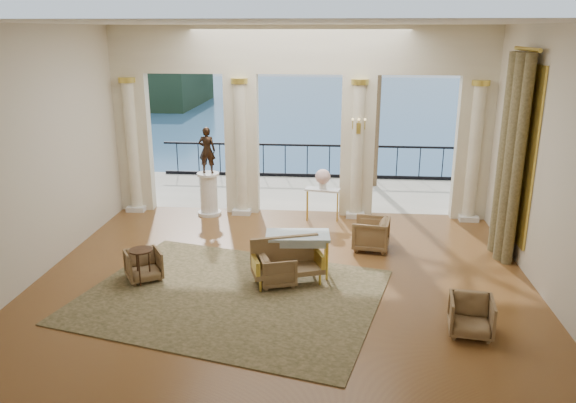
# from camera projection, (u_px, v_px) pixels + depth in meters

# --- Properties ---
(floor) EXTENTS (9.00, 9.00, 0.00)m
(floor) POSITION_uv_depth(u_px,v_px,m) (284.00, 277.00, 10.40)
(floor) COLOR #4B2413
(floor) RESTS_ON ground
(room_walls) EXTENTS (9.00, 9.00, 9.00)m
(room_walls) POSITION_uv_depth(u_px,v_px,m) (276.00, 134.00, 8.49)
(room_walls) COLOR beige
(room_walls) RESTS_ON ground
(arcade) EXTENTS (9.00, 0.56, 4.50)m
(arcade) POSITION_uv_depth(u_px,v_px,m) (299.00, 109.00, 13.28)
(arcade) COLOR beige
(arcade) RESTS_ON ground
(terrace) EXTENTS (10.00, 3.60, 0.10)m
(terrace) POSITION_uv_depth(u_px,v_px,m) (304.00, 193.00, 15.94)
(terrace) COLOR #B0A993
(terrace) RESTS_ON ground
(balustrade) EXTENTS (9.00, 0.06, 1.03)m
(balustrade) POSITION_uv_depth(u_px,v_px,m) (307.00, 164.00, 17.33)
(balustrade) COLOR black
(balustrade) RESTS_ON terrace
(palm_tree) EXTENTS (2.00, 2.00, 4.50)m
(palm_tree) POSITION_uv_depth(u_px,v_px,m) (380.00, 41.00, 15.31)
(palm_tree) COLOR #4C3823
(palm_tree) RESTS_ON terrace
(headland) EXTENTS (22.00, 18.00, 6.00)m
(headland) POSITION_uv_depth(u_px,v_px,m) (124.00, 83.00, 80.52)
(headland) COLOR black
(headland) RESTS_ON sea
(sea) EXTENTS (160.00, 160.00, 0.00)m
(sea) POSITION_uv_depth(u_px,v_px,m) (332.00, 117.00, 69.27)
(sea) COLOR #2E6387
(sea) RESTS_ON ground
(curtain) EXTENTS (0.33, 1.40, 4.09)m
(curtain) POSITION_uv_depth(u_px,v_px,m) (511.00, 158.00, 10.86)
(curtain) COLOR #4C4529
(curtain) RESTS_ON ground
(window_frame) EXTENTS (0.04, 1.60, 3.40)m
(window_frame) POSITION_uv_depth(u_px,v_px,m) (521.00, 154.00, 10.82)
(window_frame) COLOR gold
(window_frame) RESTS_ON room_walls
(wall_sconce) EXTENTS (0.30, 0.11, 0.33)m
(wall_sconce) POSITION_uv_depth(u_px,v_px,m) (359.00, 127.00, 12.96)
(wall_sconce) COLOR gold
(wall_sconce) RESTS_ON arcade
(rug) EXTENTS (5.69, 4.89, 0.02)m
(rug) POSITION_uv_depth(u_px,v_px,m) (232.00, 296.00, 9.66)
(rug) COLOR #31351C
(rug) RESTS_ON ground
(armchair_a) EXTENTS (0.80, 0.79, 0.62)m
(armchair_a) POSITION_uv_depth(u_px,v_px,m) (143.00, 264.00, 10.22)
(armchair_a) COLOR #493E22
(armchair_a) RESTS_ON ground
(armchair_b) EXTENTS (0.70, 0.67, 0.65)m
(armchair_b) POSITION_uv_depth(u_px,v_px,m) (471.00, 314.00, 8.38)
(armchair_b) COLOR #493E22
(armchair_b) RESTS_ON ground
(armchair_c) EXTENTS (0.77, 0.81, 0.73)m
(armchair_c) POSITION_uv_depth(u_px,v_px,m) (371.00, 232.00, 11.63)
(armchair_c) COLOR #493E22
(armchair_c) RESTS_ON ground
(armchair_d) EXTENTS (0.74, 0.76, 0.63)m
(armchair_d) POSITION_uv_depth(u_px,v_px,m) (277.00, 268.00, 10.02)
(armchair_d) COLOR #493E22
(armchair_d) RESTS_ON ground
(settee) EXTENTS (1.36, 0.92, 0.83)m
(settee) POSITION_uv_depth(u_px,v_px,m) (287.00, 261.00, 10.07)
(settee) COLOR #493E22
(settee) RESTS_ON ground
(game_table) EXTENTS (1.22, 0.73, 0.80)m
(game_table) POSITION_uv_depth(u_px,v_px,m) (298.00, 238.00, 10.31)
(game_table) COLOR #9BB7C1
(game_table) RESTS_ON ground
(pedestal) EXTENTS (0.58, 0.58, 1.06)m
(pedestal) POSITION_uv_depth(u_px,v_px,m) (209.00, 195.00, 13.78)
(pedestal) COLOR silver
(pedestal) RESTS_ON ground
(statue) EXTENTS (0.41, 0.27, 1.12)m
(statue) POSITION_uv_depth(u_px,v_px,m) (207.00, 150.00, 13.45)
(statue) COLOR black
(statue) RESTS_ON pedestal
(console_table) EXTENTS (0.86, 0.46, 0.77)m
(console_table) POSITION_uv_depth(u_px,v_px,m) (323.00, 194.00, 13.36)
(console_table) COLOR silver
(console_table) RESTS_ON ground
(urn) EXTENTS (0.36, 0.36, 0.48)m
(urn) POSITION_uv_depth(u_px,v_px,m) (323.00, 178.00, 13.24)
(urn) COLOR white
(urn) RESTS_ON console_table
(side_table) EXTENTS (0.41, 0.41, 0.67)m
(side_table) POSITION_uv_depth(u_px,v_px,m) (141.00, 255.00, 9.95)
(side_table) COLOR black
(side_table) RESTS_ON ground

